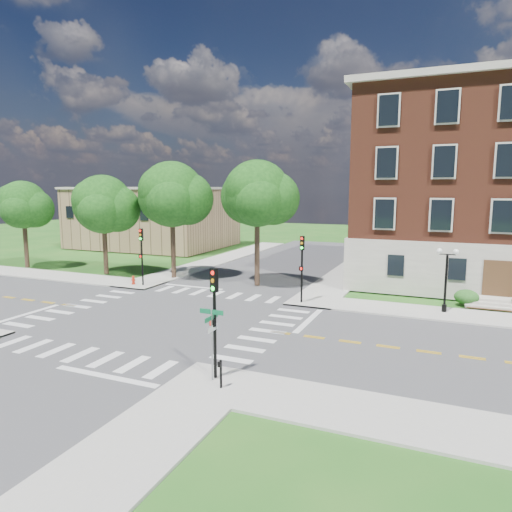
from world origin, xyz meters
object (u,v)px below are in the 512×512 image
at_px(traffic_signal_se, 214,309).
at_px(street_sign_pole, 212,331).
at_px(traffic_signal_ne, 302,260).
at_px(traffic_signal_nw, 142,249).
at_px(fire_hydrant, 133,280).
at_px(push_button_post, 221,372).
at_px(twin_lamp_west, 446,276).

bearing_deg(traffic_signal_se, street_sign_pole, -88.14).
height_order(traffic_signal_ne, traffic_signal_nw, same).
bearing_deg(street_sign_pole, fire_hydrant, 136.67).
bearing_deg(street_sign_pole, traffic_signal_se, 91.86).
relative_size(traffic_signal_ne, push_button_post, 4.00).
bearing_deg(street_sign_pole, traffic_signal_ne, 92.17).
bearing_deg(traffic_signal_nw, twin_lamp_west, 2.12).
xyz_separation_m(traffic_signal_se, push_button_post, (0.70, -0.83, -2.39)).
relative_size(twin_lamp_west, push_button_post, 3.53).
relative_size(traffic_signal_nw, street_sign_pole, 1.55).
relative_size(traffic_signal_se, traffic_signal_ne, 1.00).
bearing_deg(traffic_signal_ne, push_button_post, -85.28).
relative_size(traffic_signal_nw, fire_hydrant, 6.40).
height_order(traffic_signal_ne, twin_lamp_west, traffic_signal_ne).
relative_size(traffic_signal_ne, fire_hydrant, 6.40).
distance_m(traffic_signal_se, fire_hydrant, 21.49).
distance_m(push_button_post, fire_hydrant, 22.39).
relative_size(traffic_signal_ne, street_sign_pole, 1.55).
height_order(traffic_signal_nw, fire_hydrant, traffic_signal_nw).
bearing_deg(traffic_signal_nw, push_button_post, -44.96).
relative_size(street_sign_pole, push_button_post, 2.58).
height_order(traffic_signal_se, fire_hydrant, traffic_signal_se).
bearing_deg(traffic_signal_ne, traffic_signal_nw, 178.35).
height_order(traffic_signal_se, traffic_signal_ne, same).
height_order(traffic_signal_se, push_button_post, traffic_signal_se).
xyz_separation_m(traffic_signal_se, twin_lamp_west, (8.96, 15.41, -0.66)).
bearing_deg(push_button_post, traffic_signal_ne, 94.72).
relative_size(traffic_signal_se, twin_lamp_west, 1.13).
xyz_separation_m(traffic_signal_se, traffic_signal_nw, (-14.68, 14.53, 0.00)).
bearing_deg(traffic_signal_ne, fire_hydrant, 178.58).
xyz_separation_m(twin_lamp_west, push_button_post, (-8.26, -16.23, -1.73)).
bearing_deg(twin_lamp_west, street_sign_pole, -119.74).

